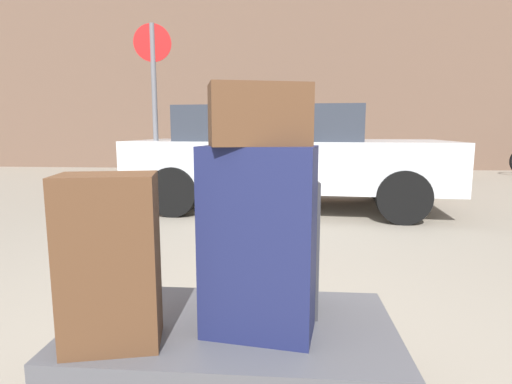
{
  "coord_description": "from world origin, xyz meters",
  "views": [
    {
      "loc": [
        0.22,
        -1.54,
        1.11
      ],
      "look_at": [
        0.0,
        1.2,
        0.69
      ],
      "focal_mm": 28.77,
      "sensor_mm": 36.0,
      "label": 1
    }
  ],
  "objects_px": {
    "suitcase_brown_center": "(110,261)",
    "bollard_kerb_mid": "(458,167)",
    "suitcase_navy_stacked_top": "(259,242)",
    "suitcase_charcoal_rear_left": "(275,245)",
    "luggage_cart": "(232,340)",
    "no_parking_sign": "(154,97)",
    "duffel_bag_brown_topmost_pile": "(259,115)",
    "parked_car": "(285,154)",
    "bollard_kerb_near": "(398,167)"
  },
  "relations": [
    {
      "from": "suitcase_brown_center",
      "to": "parked_car",
      "type": "height_order",
      "value": "parked_car"
    },
    {
      "from": "suitcase_brown_center",
      "to": "luggage_cart",
      "type": "bearing_deg",
      "value": 12.44
    },
    {
      "from": "bollard_kerb_near",
      "to": "no_parking_sign",
      "type": "height_order",
      "value": "no_parking_sign"
    },
    {
      "from": "bollard_kerb_near",
      "to": "bollard_kerb_mid",
      "type": "xyz_separation_m",
      "value": [
        1.3,
        0.0,
        0.0
      ]
    },
    {
      "from": "luggage_cart",
      "to": "suitcase_navy_stacked_top",
      "type": "relative_size",
      "value": 1.82
    },
    {
      "from": "suitcase_charcoal_rear_left",
      "to": "bollard_kerb_mid",
      "type": "relative_size",
      "value": 0.94
    },
    {
      "from": "parked_car",
      "to": "luggage_cart",
      "type": "bearing_deg",
      "value": -92.14
    },
    {
      "from": "luggage_cart",
      "to": "bollard_kerb_near",
      "type": "bearing_deg",
      "value": 71.21
    },
    {
      "from": "suitcase_charcoal_rear_left",
      "to": "bollard_kerb_near",
      "type": "distance_m",
      "value": 7.94
    },
    {
      "from": "bollard_kerb_near",
      "to": "no_parking_sign",
      "type": "xyz_separation_m",
      "value": [
        -4.24,
        -3.62,
        1.25
      ]
    },
    {
      "from": "duffel_bag_brown_topmost_pile",
      "to": "parked_car",
      "type": "relative_size",
      "value": 0.08
    },
    {
      "from": "duffel_bag_brown_topmost_pile",
      "to": "bollard_kerb_near",
      "type": "xyz_separation_m",
      "value": [
        2.51,
        7.76,
        -0.86
      ]
    },
    {
      "from": "luggage_cart",
      "to": "duffel_bag_brown_topmost_pile",
      "type": "distance_m",
      "value": 0.9
    },
    {
      "from": "suitcase_navy_stacked_top",
      "to": "parked_car",
      "type": "distance_m",
      "value": 4.38
    },
    {
      "from": "luggage_cart",
      "to": "no_parking_sign",
      "type": "distance_m",
      "value": 4.56
    },
    {
      "from": "luggage_cart",
      "to": "bollard_kerb_mid",
      "type": "xyz_separation_m",
      "value": [
        3.91,
        7.69,
        0.03
      ]
    },
    {
      "from": "duffel_bag_brown_topmost_pile",
      "to": "no_parking_sign",
      "type": "distance_m",
      "value": 4.5
    },
    {
      "from": "suitcase_navy_stacked_top",
      "to": "parked_car",
      "type": "bearing_deg",
      "value": 97.9
    },
    {
      "from": "luggage_cart",
      "to": "no_parking_sign",
      "type": "xyz_separation_m",
      "value": [
        -1.62,
        4.07,
        1.28
      ]
    },
    {
      "from": "suitcase_navy_stacked_top",
      "to": "duffel_bag_brown_topmost_pile",
      "type": "height_order",
      "value": "duffel_bag_brown_topmost_pile"
    },
    {
      "from": "suitcase_brown_center",
      "to": "parked_car",
      "type": "xyz_separation_m",
      "value": [
        0.57,
        4.51,
        0.11
      ]
    },
    {
      "from": "suitcase_brown_center",
      "to": "bollard_kerb_mid",
      "type": "relative_size",
      "value": 1.03
    },
    {
      "from": "bollard_kerb_mid",
      "to": "no_parking_sign",
      "type": "relative_size",
      "value": 0.24
    },
    {
      "from": "parked_car",
      "to": "bollard_kerb_mid",
      "type": "xyz_separation_m",
      "value": [
        3.75,
        3.37,
        -0.46
      ]
    },
    {
      "from": "luggage_cart",
      "to": "parked_car",
      "type": "bearing_deg",
      "value": 87.86
    },
    {
      "from": "bollard_kerb_mid",
      "to": "duffel_bag_brown_topmost_pile",
      "type": "bearing_deg",
      "value": -116.11
    },
    {
      "from": "luggage_cart",
      "to": "suitcase_charcoal_rear_left",
      "type": "relative_size",
      "value": 2.29
    },
    {
      "from": "suitcase_charcoal_rear_left",
      "to": "no_parking_sign",
      "type": "bearing_deg",
      "value": 108.26
    },
    {
      "from": "suitcase_navy_stacked_top",
      "to": "bollard_kerb_mid",
      "type": "bearing_deg",
      "value": 72.45
    },
    {
      "from": "bollard_kerb_mid",
      "to": "suitcase_navy_stacked_top",
      "type": "bearing_deg",
      "value": -116.11
    },
    {
      "from": "luggage_cart",
      "to": "no_parking_sign",
      "type": "bearing_deg",
      "value": 111.75
    },
    {
      "from": "bollard_kerb_mid",
      "to": "no_parking_sign",
      "type": "bearing_deg",
      "value": -146.79
    },
    {
      "from": "suitcase_charcoal_rear_left",
      "to": "bollard_kerb_mid",
      "type": "distance_m",
      "value": 8.43
    },
    {
      "from": "suitcase_navy_stacked_top",
      "to": "duffel_bag_brown_topmost_pile",
      "type": "bearing_deg",
      "value": 0.0
    },
    {
      "from": "suitcase_brown_center",
      "to": "bollard_kerb_near",
      "type": "distance_m",
      "value": 8.45
    },
    {
      "from": "parked_car",
      "to": "suitcase_brown_center",
      "type": "bearing_deg",
      "value": -97.15
    },
    {
      "from": "suitcase_navy_stacked_top",
      "to": "suitcase_brown_center",
      "type": "relative_size",
      "value": 1.15
    },
    {
      "from": "duffel_bag_brown_topmost_pile",
      "to": "parked_car",
      "type": "height_order",
      "value": "parked_car"
    },
    {
      "from": "bollard_kerb_near",
      "to": "bollard_kerb_mid",
      "type": "distance_m",
      "value": 1.3
    },
    {
      "from": "suitcase_charcoal_rear_left",
      "to": "parked_car",
      "type": "bearing_deg",
      "value": 83.78
    },
    {
      "from": "luggage_cart",
      "to": "bollard_kerb_near",
      "type": "relative_size",
      "value": 2.14
    },
    {
      "from": "parked_car",
      "to": "bollard_kerb_mid",
      "type": "height_order",
      "value": "parked_car"
    },
    {
      "from": "luggage_cart",
      "to": "parked_car",
      "type": "height_order",
      "value": "parked_car"
    },
    {
      "from": "suitcase_brown_center",
      "to": "suitcase_navy_stacked_top",
      "type": "bearing_deg",
      "value": 1.02
    },
    {
      "from": "duffel_bag_brown_topmost_pile",
      "to": "parked_car",
      "type": "bearing_deg",
      "value": 74.61
    },
    {
      "from": "duffel_bag_brown_topmost_pile",
      "to": "suitcase_charcoal_rear_left",
      "type": "bearing_deg",
      "value": 60.94
    },
    {
      "from": "suitcase_navy_stacked_top",
      "to": "suitcase_charcoal_rear_left",
      "type": "xyz_separation_m",
      "value": [
        0.05,
        0.21,
        -0.07
      ]
    },
    {
      "from": "luggage_cart",
      "to": "bollard_kerb_near",
      "type": "distance_m",
      "value": 8.13
    },
    {
      "from": "suitcase_charcoal_rear_left",
      "to": "suitcase_navy_stacked_top",
      "type": "bearing_deg",
      "value": -110.59
    },
    {
      "from": "bollard_kerb_near",
      "to": "no_parking_sign",
      "type": "relative_size",
      "value": 0.24
    }
  ]
}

